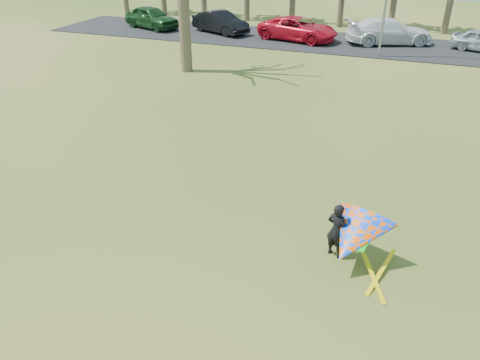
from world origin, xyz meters
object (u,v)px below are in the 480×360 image
(kite_flyer, at_px, (353,236))
(car_1, at_px, (220,22))
(car_0, at_px, (151,17))
(car_3, at_px, (389,31))
(car_2, at_px, (298,29))

(kite_flyer, bearing_deg, car_1, 118.84)
(car_1, xyz_separation_m, kite_flyer, (13.43, -24.39, -0.01))
(car_0, relative_size, car_1, 1.02)
(car_3, distance_m, kite_flyer, 25.04)
(car_2, xyz_separation_m, car_3, (6.18, 1.02, 0.06))
(car_0, xyz_separation_m, car_3, (18.13, 0.80, 0.01))
(kite_flyer, bearing_deg, car_2, 106.91)
(car_3, bearing_deg, kite_flyer, 160.87)
(car_1, height_order, car_2, car_1)
(car_1, relative_size, kite_flyer, 2.01)
(car_1, xyz_separation_m, car_2, (6.13, -0.39, -0.00))
(car_1, distance_m, kite_flyer, 27.84)
(car_3, height_order, kite_flyer, kite_flyer)
(car_1, bearing_deg, car_2, -68.94)
(car_1, distance_m, car_3, 12.33)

